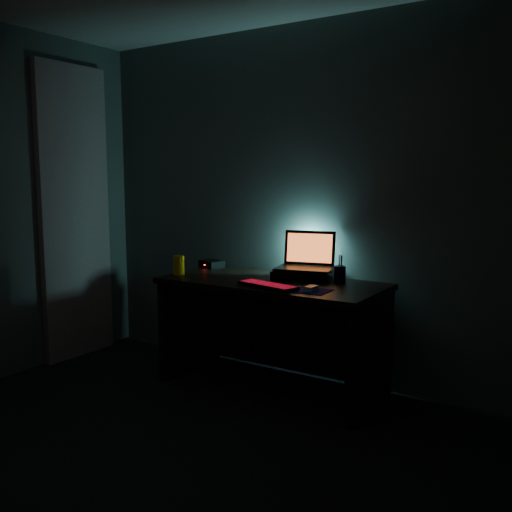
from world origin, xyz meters
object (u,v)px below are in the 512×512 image
(mouse, at_px, (311,288))
(juice_glass, at_px, (179,265))
(keyboard, at_px, (268,286))
(router, at_px, (212,264))
(pen_cup, at_px, (340,274))
(laptop, at_px, (307,260))

(mouse, xyz_separation_m, juice_glass, (-1.07, 0.02, 0.05))
(keyboard, relative_size, juice_glass, 3.18)
(keyboard, distance_m, juice_glass, 0.79)
(router, bearing_deg, juice_glass, -74.44)
(mouse, bearing_deg, pen_cup, 83.45)
(laptop, height_order, keyboard, laptop)
(laptop, relative_size, keyboard, 0.99)
(keyboard, relative_size, pen_cup, 3.97)
(juice_glass, relative_size, router, 0.70)
(pen_cup, xyz_separation_m, router, (-1.09, 0.04, -0.03))
(laptop, relative_size, juice_glass, 3.14)
(laptop, height_order, mouse, laptop)
(pen_cup, bearing_deg, keyboard, -126.96)
(laptop, distance_m, router, 0.82)
(mouse, relative_size, juice_glass, 0.68)
(laptop, bearing_deg, mouse, -72.11)
(router, bearing_deg, laptop, 15.72)
(juice_glass, bearing_deg, laptop, 25.26)
(mouse, height_order, pen_cup, pen_cup)
(juice_glass, bearing_deg, keyboard, -4.97)
(mouse, distance_m, juice_glass, 1.07)
(laptop, height_order, pen_cup, laptop)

